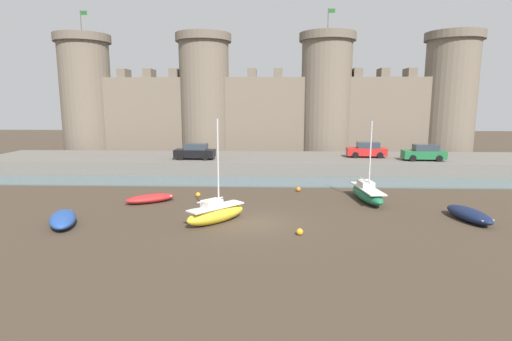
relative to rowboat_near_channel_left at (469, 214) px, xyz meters
name	(u,v)px	position (x,y,z in m)	size (l,w,h in m)	color
ground_plane	(257,223)	(-12.96, -0.96, -0.40)	(160.00, 160.00, 0.00)	#423528
water_channel	(262,182)	(-12.96, 11.48, -0.35)	(80.00, 4.50, 0.10)	slate
quay_road	(263,163)	(-12.96, 18.73, 0.27)	(59.70, 10.00, 1.35)	#666059
castle	(265,103)	(-12.96, 29.14, 6.67)	(54.88, 7.19, 18.83)	#706354
rowboat_near_channel_left	(469,214)	(0.00, 0.00, 0.00)	(2.10, 4.00, 0.77)	#141E3D
rowboat_foreground_left	(63,219)	(-24.34, -1.86, -0.01)	(2.87, 4.01, 0.75)	#234793
sailboat_foreground_right	(216,213)	(-15.41, -1.03, 0.22)	(3.71, 3.83, 6.21)	yellow
rowboat_midflat_left	(150,198)	(-20.82, 3.68, -0.08)	(3.65, 2.89, 0.62)	red
sailboat_midflat_right	(367,193)	(-5.06, 4.78, 0.18)	(1.90, 5.41, 5.86)	#1E6B47
mooring_buoy_mid_mud	(300,232)	(-10.53, -3.09, -0.22)	(0.37, 0.37, 0.37)	orange
mooring_buoy_near_shore	(198,195)	(-17.68, 5.50, -0.22)	(0.37, 0.37, 0.37)	orange
mooring_buoy_off_centre	(298,189)	(-9.88, 7.74, -0.21)	(0.37, 0.37, 0.37)	orange
car_quay_centre_west	(195,152)	(-19.95, 16.57, 1.73)	(4.18, 2.03, 1.62)	black
car_quay_west	(367,150)	(-1.88, 18.76, 1.73)	(4.18, 2.03, 1.62)	red
car_quay_centre_east	(424,153)	(3.32, 16.54, 1.73)	(4.18, 2.03, 1.62)	#1E6638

